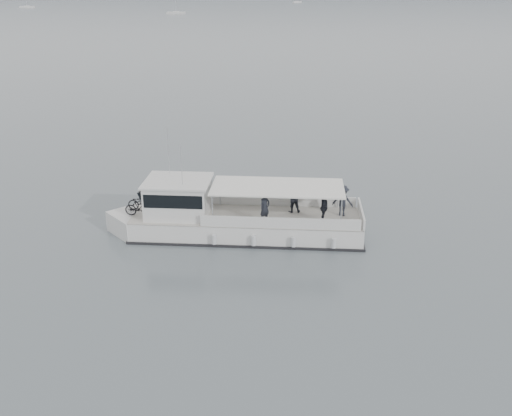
# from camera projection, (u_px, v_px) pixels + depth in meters

# --- Properties ---
(ground) EXTENTS (1400.00, 1400.00, 0.00)m
(ground) POSITION_uv_depth(u_px,v_px,m) (316.00, 232.00, 31.36)
(ground) COLOR #515A60
(ground) RESTS_ON ground
(tour_boat) EXTENTS (14.09, 4.00, 5.88)m
(tour_boat) POSITION_uv_depth(u_px,v_px,m) (224.00, 218.00, 30.79)
(tour_boat) COLOR silver
(tour_boat) RESTS_ON ground
(moored_fleet) EXTENTS (404.38, 292.71, 9.14)m
(moored_fleet) POSITION_uv_depth(u_px,v_px,m) (273.00, 19.00, 194.09)
(moored_fleet) COLOR silver
(moored_fleet) RESTS_ON ground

